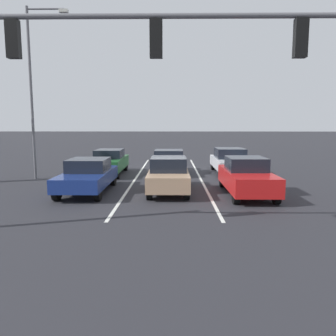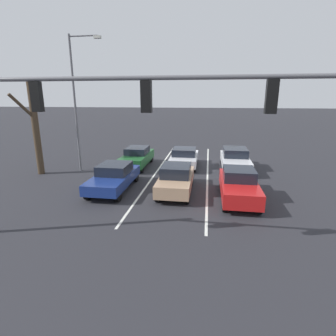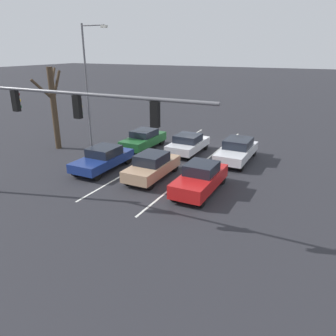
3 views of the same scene
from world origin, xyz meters
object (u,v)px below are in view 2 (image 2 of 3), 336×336
(car_tan_midlane_front, at_px, (176,179))
(car_darkgreen_rightlane_second, at_px, (137,157))
(traffic_signal_gantry, at_px, (81,112))
(street_lamp_right_shoulder, at_px, (77,96))
(car_red_leftlane_front, at_px, (239,185))
(car_navy_rightlane_front, at_px, (114,177))
(car_white_leftlane_second, at_px, (235,159))
(bare_tree_near, at_px, (35,124))
(car_silver_midlane_second, at_px, (184,157))

(car_tan_midlane_front, distance_m, car_darkgreen_rightlane_second, 6.21)
(traffic_signal_gantry, height_order, street_lamp_right_shoulder, street_lamp_right_shoulder)
(car_tan_midlane_front, xyz_separation_m, car_red_leftlane_front, (-3.30, 0.58, 0.01))
(car_tan_midlane_front, height_order, car_navy_rightlane_front, car_tan_midlane_front)
(car_tan_midlane_front, distance_m, car_red_leftlane_front, 3.35)
(car_red_leftlane_front, xyz_separation_m, car_darkgreen_rightlane_second, (6.90, -5.65, -0.01))
(car_white_leftlane_second, distance_m, traffic_signal_gantry, 13.19)
(car_tan_midlane_front, distance_m, bare_tree_near, 10.29)
(car_silver_midlane_second, bearing_deg, traffic_signal_gantry, 78.14)
(car_darkgreen_rightlane_second, bearing_deg, traffic_signal_gantry, 96.35)
(street_lamp_right_shoulder, xyz_separation_m, bare_tree_near, (2.58, 1.15, -1.79))
(car_silver_midlane_second, relative_size, car_white_leftlane_second, 0.87)
(car_silver_midlane_second, distance_m, bare_tree_near, 10.53)
(traffic_signal_gantry, bearing_deg, car_darkgreen_rightlane_second, -83.65)
(car_tan_midlane_front, relative_size, car_red_leftlane_front, 0.97)
(car_navy_rightlane_front, bearing_deg, traffic_signal_gantry, 101.61)
(car_navy_rightlane_front, height_order, bare_tree_near, bare_tree_near)
(car_navy_rightlane_front, bearing_deg, car_white_leftlane_second, -142.56)
(car_red_leftlane_front, relative_size, car_white_leftlane_second, 0.94)
(car_tan_midlane_front, height_order, car_darkgreen_rightlane_second, car_tan_midlane_front)
(car_navy_rightlane_front, height_order, car_white_leftlane_second, car_white_leftlane_second)
(car_tan_midlane_front, xyz_separation_m, car_navy_rightlane_front, (3.54, 0.11, -0.01))
(car_tan_midlane_front, bearing_deg, traffic_signal_gantry, 67.01)
(street_lamp_right_shoulder, bearing_deg, car_white_leftlane_second, -169.34)
(bare_tree_near, bearing_deg, traffic_signal_gantry, 132.81)
(car_navy_rightlane_front, xyz_separation_m, car_white_leftlane_second, (-7.20, -5.52, 0.04))
(street_lamp_right_shoulder, relative_size, bare_tree_near, 1.47)
(car_navy_rightlane_front, bearing_deg, car_silver_midlane_second, -121.76)
(car_white_leftlane_second, bearing_deg, car_navy_rightlane_front, 37.44)
(car_tan_midlane_front, relative_size, street_lamp_right_shoulder, 0.48)
(car_tan_midlane_front, xyz_separation_m, car_silver_midlane_second, (0.05, -5.52, -0.02))
(car_white_leftlane_second, xyz_separation_m, bare_tree_near, (13.37, 3.18, 2.59))
(street_lamp_right_shoulder, bearing_deg, car_silver_midlane_second, -163.11)
(car_tan_midlane_front, relative_size, car_silver_midlane_second, 1.05)
(car_white_leftlane_second, bearing_deg, car_darkgreen_rightlane_second, 2.68)
(car_navy_rightlane_front, distance_m, bare_tree_near, 7.10)
(car_darkgreen_rightlane_second, bearing_deg, car_white_leftlane_second, -177.32)
(car_navy_rightlane_front, bearing_deg, street_lamp_right_shoulder, -44.23)
(car_darkgreen_rightlane_second, distance_m, street_lamp_right_shoulder, 5.89)
(car_silver_midlane_second, xyz_separation_m, bare_tree_near, (9.65, 3.30, 2.63))
(car_darkgreen_rightlane_second, distance_m, car_silver_midlane_second, 3.57)
(car_tan_midlane_front, height_order, car_silver_midlane_second, car_tan_midlane_front)
(car_navy_rightlane_front, relative_size, car_silver_midlane_second, 1.11)
(car_tan_midlane_front, relative_size, traffic_signal_gantry, 0.34)
(car_red_leftlane_front, bearing_deg, street_lamp_right_shoulder, -20.80)
(car_darkgreen_rightlane_second, relative_size, car_silver_midlane_second, 1.07)
(traffic_signal_gantry, bearing_deg, bare_tree_near, -47.19)
(car_navy_rightlane_front, distance_m, car_white_leftlane_second, 9.07)
(car_tan_midlane_front, distance_m, traffic_signal_gantry, 7.26)
(car_navy_rightlane_front, xyz_separation_m, bare_tree_near, (6.16, -2.34, 2.63))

